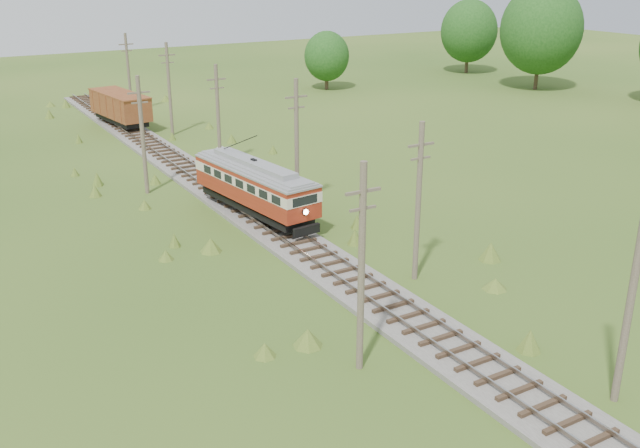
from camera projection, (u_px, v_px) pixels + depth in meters
railbed_main at (237, 203)px, 49.75m from camera, size 3.60×96.00×0.57m
streetcar at (255, 183)px, 46.49m from camera, size 4.02×11.48×5.19m
gondola at (120, 106)px, 72.23m from camera, size 4.10×9.44×3.03m
gravel_pile at (223, 152)px, 61.82m from camera, size 3.06×3.25×1.11m
utility_pole_r_1 at (631, 299)px, 26.28m from camera, size 0.30×0.30×8.80m
utility_pole_r_2 at (418, 201)px, 36.89m from camera, size 1.60×0.30×8.60m
utility_pole_r_3 at (297, 145)px, 47.29m from camera, size 1.60×0.30×9.00m
utility_pole_r_4 at (218, 115)px, 57.83m from camera, size 1.60×0.30×8.40m
utility_pole_r_5 at (169, 88)px, 68.45m from camera, size 1.60×0.30×8.90m
utility_pole_r_6 at (129, 72)px, 78.91m from camera, size 1.60×0.30×8.70m
utility_pole_l_a at (361, 267)px, 28.41m from camera, size 1.60×0.30×9.00m
utility_pole_l_b at (142, 134)px, 51.00m from camera, size 1.60×0.30×8.60m
tree_right_4 at (541, 29)px, 92.11m from camera, size 10.50×10.50×13.53m
tree_right_5 at (469, 31)px, 106.55m from camera, size 8.40×8.40×10.82m
tree_mid_b at (327, 56)px, 93.27m from camera, size 5.88×5.88×7.57m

